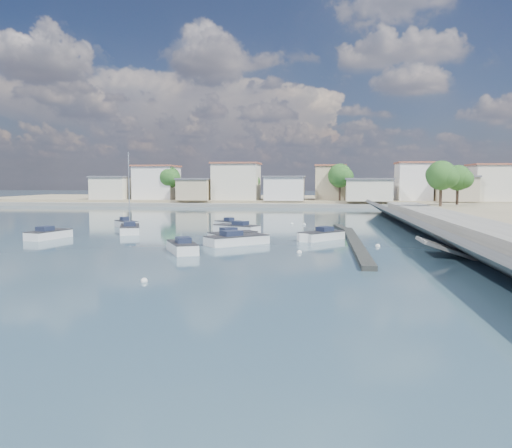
% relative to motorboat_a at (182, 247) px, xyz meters
% --- Properties ---
extents(ground, '(400.00, 400.00, 0.00)m').
position_rel_motorboat_a_xyz_m(ground, '(7.14, 36.17, -0.38)').
color(ground, '#2C4858').
rests_on(ground, ground).
extents(seawall_walkway, '(5.00, 90.00, 1.80)m').
position_rel_motorboat_a_xyz_m(seawall_walkway, '(25.64, 9.17, 0.52)').
color(seawall_walkway, slate).
rests_on(seawall_walkway, ground).
extents(breakwater, '(2.00, 31.02, 0.35)m').
position_rel_motorboat_a_xyz_m(breakwater, '(14.05, 8.86, -0.21)').
color(breakwater, black).
rests_on(breakwater, ground).
extents(far_shore_land, '(160.00, 40.00, 1.40)m').
position_rel_motorboat_a_xyz_m(far_shore_land, '(7.14, 88.17, 0.32)').
color(far_shore_land, gray).
rests_on(far_shore_land, ground).
extents(far_shore_quay, '(160.00, 2.50, 0.80)m').
position_rel_motorboat_a_xyz_m(far_shore_quay, '(7.14, 67.17, 0.02)').
color(far_shore_quay, slate).
rests_on(far_shore_quay, ground).
extents(far_town, '(113.01, 12.80, 8.35)m').
position_rel_motorboat_a_xyz_m(far_town, '(17.86, 73.09, 4.56)').
color(far_town, beige).
rests_on(far_town, far_shore_land).
extents(shore_trees, '(74.56, 38.32, 7.92)m').
position_rel_motorboat_a_xyz_m(shore_trees, '(15.48, 64.28, 5.84)').
color(shore_trees, '#38281E').
rests_on(shore_trees, ground).
extents(motorboat_a, '(3.60, 4.82, 1.48)m').
position_rel_motorboat_a_xyz_m(motorboat_a, '(0.00, 0.00, 0.00)').
color(motorboat_a, white).
rests_on(motorboat_a, ground).
extents(motorboat_b, '(4.74, 4.38, 1.48)m').
position_rel_motorboat_a_xyz_m(motorboat_b, '(2.93, 8.28, -0.00)').
color(motorboat_b, white).
rests_on(motorboat_b, ground).
extents(motorboat_c, '(5.61, 4.07, 1.48)m').
position_rel_motorboat_a_xyz_m(motorboat_c, '(1.59, 15.77, 0.00)').
color(motorboat_c, white).
rests_on(motorboat_c, ground).
extents(motorboat_d, '(4.63, 4.74, 1.48)m').
position_rel_motorboat_a_xyz_m(motorboat_d, '(10.96, 9.42, -0.00)').
color(motorboat_d, white).
rests_on(motorboat_d, ground).
extents(motorboat_e, '(2.92, 5.32, 1.48)m').
position_rel_motorboat_a_xyz_m(motorboat_e, '(-15.40, 7.41, -0.00)').
color(motorboat_e, white).
rests_on(motorboat_e, ground).
extents(motorboat_f, '(3.50, 3.25, 1.48)m').
position_rel_motorboat_a_xyz_m(motorboat_f, '(-0.29, 20.75, -0.00)').
color(motorboat_f, white).
rests_on(motorboat_f, ground).
extents(motorboat_g, '(3.94, 4.16, 1.48)m').
position_rel_motorboat_a_xyz_m(motorboat_g, '(-12.32, 19.34, 0.00)').
color(motorboat_g, white).
rests_on(motorboat_g, ground).
extents(motorboat_h, '(5.77, 5.32, 1.48)m').
position_rel_motorboat_a_xyz_m(motorboat_h, '(3.86, 5.41, -0.00)').
color(motorboat_h, white).
rests_on(motorboat_h, ground).
extents(sailboat, '(3.98, 6.46, 9.00)m').
position_rel_motorboat_a_xyz_m(sailboat, '(-9.78, 13.87, 0.04)').
color(sailboat, white).
rests_on(sailboat, ground).
extents(mooring_buoys, '(15.23, 38.87, 0.40)m').
position_rel_motorboat_a_xyz_m(mooring_buoys, '(9.30, 10.39, -0.33)').
color(mooring_buoys, white).
rests_on(mooring_buoys, ground).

